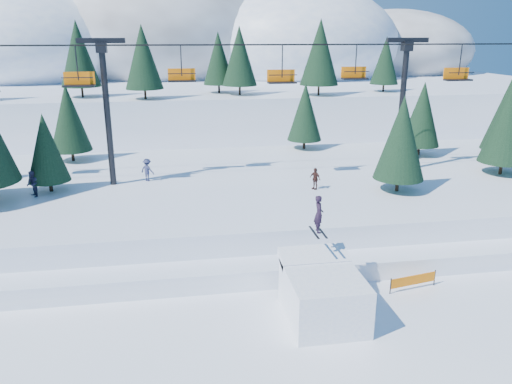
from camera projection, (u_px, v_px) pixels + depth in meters
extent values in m
plane|color=white|center=(286.00, 346.00, 21.80)|extent=(160.00, 160.00, 0.00)
cube|color=white|center=(235.00, 194.00, 38.36)|extent=(70.00, 22.00, 2.50)
cube|color=white|center=(257.00, 257.00, 29.16)|extent=(70.00, 6.00, 1.10)
cube|color=white|center=(199.00, 96.00, 84.87)|extent=(110.00, 60.00, 6.00)
ellipsoid|color=white|center=(25.00, 44.00, 81.77)|extent=(36.00, 32.40, 19.80)
ellipsoid|color=#605B59|center=(161.00, 33.00, 90.26)|extent=(44.00, 39.60, 26.40)
ellipsoid|color=white|center=(300.00, 44.00, 86.99)|extent=(34.00, 30.60, 19.72)
ellipsoid|color=#605B59|center=(393.00, 50.00, 96.11)|extent=(30.00, 27.00, 15.00)
cylinder|color=black|center=(145.00, 94.00, 56.36)|extent=(0.26, 0.26, 1.14)
cone|color=#18351E|center=(143.00, 57.00, 55.14)|extent=(4.23, 4.23, 6.99)
cylinder|color=black|center=(240.00, 90.00, 60.31)|extent=(0.26, 0.26, 1.12)
cone|color=#18351E|center=(239.00, 56.00, 59.09)|extent=(4.18, 4.18, 6.91)
cylinder|color=black|center=(319.00, 90.00, 59.83)|extent=(0.26, 0.26, 1.24)
cone|color=#18351E|center=(320.00, 52.00, 58.50)|extent=(4.59, 4.59, 7.59)
cylinder|color=black|center=(82.00, 92.00, 58.14)|extent=(0.26, 0.26, 1.21)
cone|color=#18351E|center=(78.00, 54.00, 56.84)|extent=(4.48, 4.48, 7.42)
cylinder|color=black|center=(383.00, 88.00, 63.83)|extent=(0.26, 0.26, 0.95)
cone|color=#18351E|center=(385.00, 60.00, 62.80)|extent=(3.55, 3.55, 5.86)
cylinder|color=black|center=(219.00, 89.00, 62.50)|extent=(0.26, 0.26, 1.03)
cone|color=#18351E|center=(218.00, 58.00, 61.38)|extent=(3.84, 3.84, 6.35)
cube|color=white|center=(323.00, 297.00, 23.55)|extent=(3.43, 4.24, 2.32)
cube|color=white|center=(314.00, 257.00, 24.90)|extent=(3.43, 1.48, 0.83)
imported|color=black|center=(319.00, 214.00, 23.99)|extent=(0.48, 0.70, 1.86)
cube|color=black|center=(314.00, 232.00, 24.25)|extent=(0.11, 1.65, 0.03)
cube|color=black|center=(322.00, 232.00, 24.31)|extent=(0.11, 1.65, 0.03)
cylinder|color=black|center=(108.00, 116.00, 35.08)|extent=(0.44, 0.44, 10.00)
cube|color=black|center=(101.00, 41.00, 33.55)|extent=(3.20, 0.35, 0.35)
cube|color=black|center=(101.00, 48.00, 33.68)|extent=(0.70, 0.70, 0.70)
cylinder|color=black|center=(402.00, 109.00, 38.48)|extent=(0.44, 0.44, 10.00)
cube|color=black|center=(408.00, 40.00, 36.94)|extent=(3.20, 0.35, 0.35)
cube|color=black|center=(407.00, 46.00, 37.08)|extent=(0.70, 0.70, 0.70)
cylinder|color=black|center=(265.00, 45.00, 34.20)|extent=(46.00, 0.06, 0.06)
cylinder|color=black|center=(259.00, 44.00, 36.46)|extent=(46.00, 0.06, 0.06)
cylinder|color=black|center=(77.00, 63.00, 32.61)|extent=(0.08, 0.08, 2.20)
cube|color=black|center=(79.00, 86.00, 33.05)|extent=(2.00, 0.75, 0.12)
cube|color=orange|center=(79.00, 78.00, 33.27)|extent=(2.00, 0.10, 0.85)
cylinder|color=black|center=(77.00, 78.00, 32.55)|extent=(2.00, 0.06, 0.06)
cylinder|color=black|center=(181.00, 61.00, 35.92)|extent=(0.08, 0.08, 2.20)
cube|color=black|center=(182.00, 81.00, 36.36)|extent=(2.00, 0.75, 0.12)
cube|color=orange|center=(182.00, 74.00, 36.58)|extent=(2.00, 0.10, 0.85)
cylinder|color=black|center=(182.00, 74.00, 35.86)|extent=(2.00, 0.06, 0.06)
cylinder|color=black|center=(282.00, 61.00, 34.73)|extent=(0.08, 0.08, 2.20)
cube|color=black|center=(282.00, 83.00, 35.17)|extent=(2.00, 0.75, 0.12)
cube|color=orange|center=(281.00, 76.00, 35.39)|extent=(2.00, 0.10, 0.85)
cylinder|color=black|center=(283.00, 75.00, 34.67)|extent=(2.00, 0.06, 0.06)
cylinder|color=black|center=(356.00, 59.00, 37.96)|extent=(0.08, 0.08, 2.20)
cube|color=black|center=(355.00, 79.00, 38.39)|extent=(2.00, 0.75, 0.12)
cube|color=orange|center=(354.00, 72.00, 38.61)|extent=(2.00, 0.10, 0.85)
cylinder|color=black|center=(357.00, 72.00, 37.90)|extent=(2.00, 0.06, 0.06)
cylinder|color=black|center=(460.00, 60.00, 36.81)|extent=(0.08, 0.08, 2.20)
cube|color=black|center=(458.00, 80.00, 37.25)|extent=(2.00, 0.75, 0.12)
cube|color=orange|center=(456.00, 73.00, 37.47)|extent=(2.00, 0.10, 0.85)
cylinder|color=black|center=(462.00, 73.00, 36.75)|extent=(2.00, 0.06, 0.06)
cylinder|color=black|center=(501.00, 168.00, 39.10)|extent=(0.26, 0.26, 0.99)
cone|color=#18351E|center=(508.00, 123.00, 38.03)|extent=(3.68, 3.68, 6.09)
cylinder|color=black|center=(503.00, 155.00, 43.17)|extent=(0.26, 0.26, 1.05)
cone|color=#18351E|center=(509.00, 112.00, 42.04)|extent=(3.90, 3.90, 6.46)
cylinder|color=black|center=(419.00, 150.00, 45.25)|extent=(0.26, 0.26, 0.92)
cone|color=#18351E|center=(422.00, 114.00, 44.25)|extent=(3.43, 3.43, 5.67)
cylinder|color=black|center=(73.00, 156.00, 43.25)|extent=(0.26, 0.26, 0.93)
cone|color=#18351E|center=(69.00, 118.00, 42.25)|extent=(3.44, 3.44, 5.69)
cylinder|color=black|center=(304.00, 144.00, 47.83)|extent=(0.26, 0.26, 0.87)
cone|color=#18351E|center=(305.00, 112.00, 46.89)|extent=(3.24, 3.24, 5.36)
cylinder|color=black|center=(51.00, 186.00, 34.83)|extent=(0.26, 0.26, 0.77)
cone|color=#18351E|center=(46.00, 148.00, 34.00)|extent=(2.85, 2.85, 4.72)
cylinder|color=black|center=(397.00, 185.00, 34.87)|extent=(0.26, 0.26, 0.93)
cone|color=#18351E|center=(401.00, 138.00, 33.87)|extent=(3.47, 3.47, 5.73)
imported|color=#1C372E|center=(408.00, 150.00, 43.33)|extent=(1.04, 0.87, 1.81)
imported|color=#3E211C|center=(315.00, 179.00, 35.20)|extent=(0.83, 0.96, 1.55)
imported|color=navy|center=(147.00, 170.00, 37.19)|extent=(1.26, 1.14, 1.70)
imported|color=#252741|center=(33.00, 184.00, 33.49)|extent=(1.03, 1.10, 1.79)
cylinder|color=black|center=(391.00, 286.00, 26.01)|extent=(0.06, 0.06, 0.90)
cylinder|color=black|center=(435.00, 278.00, 26.93)|extent=(0.06, 0.06, 0.90)
cube|color=orange|center=(413.00, 280.00, 26.44)|extent=(2.76, 0.56, 0.55)
cylinder|color=black|center=(440.00, 258.00, 29.28)|extent=(0.06, 0.06, 0.90)
cylinder|color=black|center=(489.00, 259.00, 29.12)|extent=(0.06, 0.06, 0.90)
cube|color=orange|center=(465.00, 257.00, 29.17)|extent=(2.74, 0.65, 0.55)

